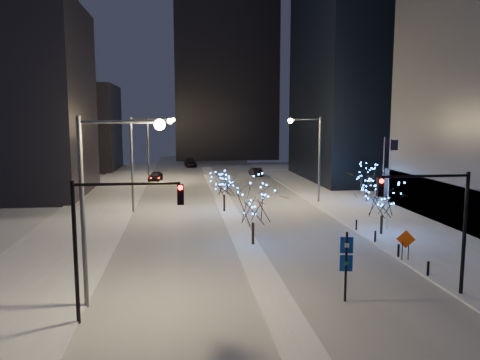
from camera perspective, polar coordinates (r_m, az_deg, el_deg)
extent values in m
plane|color=silver|center=(24.95, 5.01, -15.81)|extent=(160.00, 160.00, 0.00)
cube|color=silver|center=(58.41, -2.29, -2.15)|extent=(20.00, 130.00, 0.02)
cube|color=white|center=(53.50, -1.83, -2.98)|extent=(2.00, 80.00, 0.15)
cube|color=white|center=(47.85, 17.63, -4.61)|extent=(10.00, 90.00, 0.15)
cube|color=white|center=(44.41, -18.91, -5.60)|extent=(8.00, 90.00, 0.15)
cube|color=black|center=(94.74, -20.21, 6.00)|extent=(18.00, 16.00, 16.00)
cube|color=black|center=(115.41, -1.84, 13.13)|extent=(24.00, 14.00, 42.00)
cylinder|color=#595E66|center=(25.35, -18.63, -3.96)|extent=(0.24, 0.24, 10.00)
cylinder|color=#595E66|center=(24.54, -14.48, 6.89)|extent=(4.00, 0.16, 0.16)
sphere|color=#FFD27F|center=(24.38, -9.77, 6.66)|extent=(0.56, 0.56, 0.56)
cylinder|color=#595E66|center=(49.85, -13.04, 1.77)|extent=(0.24, 0.24, 10.00)
cylinder|color=#595E66|center=(49.45, -10.88, 7.24)|extent=(4.00, 0.16, 0.16)
sphere|color=#FFD27F|center=(49.37, -8.54, 7.12)|extent=(0.56, 0.56, 0.56)
cylinder|color=#595E66|center=(74.69, -11.15, 3.71)|extent=(0.24, 0.24, 10.00)
cylinder|color=#595E66|center=(74.42, -9.69, 7.35)|extent=(4.00, 0.16, 0.16)
sphere|color=#FFD27F|center=(74.36, -8.14, 7.26)|extent=(0.56, 0.56, 0.56)
cylinder|color=#595E66|center=(54.96, 9.66, 2.38)|extent=(0.24, 0.24, 10.00)
cylinder|color=#595E66|center=(54.25, 7.98, 7.32)|extent=(3.50, 0.16, 0.16)
sphere|color=#FFD27F|center=(53.82, 6.17, 7.19)|extent=(0.56, 0.56, 0.56)
cylinder|color=black|center=(23.79, -19.42, -8.45)|extent=(0.20, 0.20, 7.00)
cylinder|color=black|center=(22.71, -13.61, -0.47)|extent=(5.00, 0.14, 0.14)
cube|color=black|center=(22.65, -7.27, -1.74)|extent=(0.32, 0.28, 1.00)
sphere|color=#FF0C05|center=(22.42, -7.28, -0.93)|extent=(0.22, 0.22, 0.22)
cylinder|color=black|center=(28.74, 25.68, -6.04)|extent=(0.20, 0.20, 7.00)
cylinder|color=black|center=(26.89, 21.61, 0.44)|extent=(5.00, 0.14, 0.14)
cube|color=black|center=(25.85, 16.69, -0.84)|extent=(0.32, 0.28, 1.00)
sphere|color=#FF0C05|center=(25.64, 16.88, -0.13)|extent=(0.22, 0.22, 0.22)
cylinder|color=silver|center=(42.74, 17.66, -0.49)|extent=(0.10, 0.10, 8.00)
cube|color=black|center=(42.57, 18.27, 4.06)|extent=(0.70, 0.03, 0.90)
cylinder|color=silver|center=(45.24, 17.02, -0.03)|extent=(0.10, 0.10, 8.00)
cube|color=black|center=(45.08, 17.60, 4.26)|extent=(0.70, 0.03, 0.90)
cylinder|color=black|center=(31.80, 21.95, -9.97)|extent=(0.16, 0.16, 0.90)
cylinder|color=black|center=(35.19, 18.76, -8.14)|extent=(0.16, 0.16, 0.90)
cylinder|color=black|center=(38.69, 16.16, -6.61)|extent=(0.16, 0.16, 0.90)
cylinder|color=black|center=(42.28, 14.00, -5.33)|extent=(0.16, 0.16, 0.90)
imported|color=black|center=(74.90, -10.26, 0.47)|extent=(2.46, 4.60, 1.49)
imported|color=black|center=(79.54, 1.93, 0.99)|extent=(1.84, 4.57, 1.48)
imported|color=black|center=(95.44, -6.05, 2.08)|extent=(2.61, 5.44, 1.53)
cylinder|color=black|center=(36.43, 1.59, -6.53)|extent=(0.22, 0.22, 1.71)
cylinder|color=black|center=(49.07, -1.93, -2.83)|extent=(0.22, 0.22, 1.74)
cylinder|color=black|center=(41.37, 16.86, -5.24)|extent=(0.22, 0.22, 1.57)
cylinder|color=black|center=(56.72, 15.20, -1.86)|extent=(0.22, 0.22, 1.36)
cylinder|color=black|center=(26.18, 12.79, -10.32)|extent=(0.13, 0.13, 3.87)
cube|color=#0E399C|center=(25.83, 12.87, -7.75)|extent=(0.69, 0.21, 0.88)
cube|color=#0E399C|center=(26.11, 12.80, -9.85)|extent=(0.69, 0.21, 0.88)
cylinder|color=black|center=(34.40, 19.16, -8.22)|extent=(0.07, 0.07, 1.25)
cylinder|color=black|center=(34.60, 19.84, -8.16)|extent=(0.07, 0.07, 1.25)
cube|color=#E6530C|center=(34.29, 19.57, -6.82)|extent=(1.23, 0.44, 1.28)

